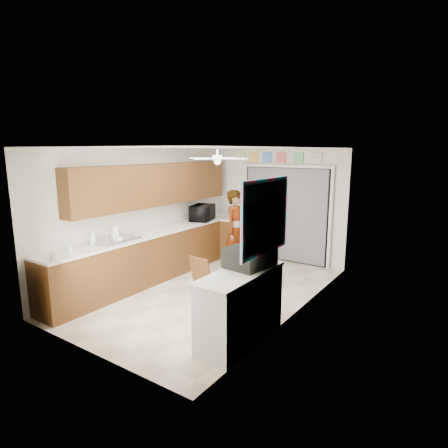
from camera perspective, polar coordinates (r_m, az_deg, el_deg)
The scene contains 42 objects.
floor at distance 6.76m, azimuth -1.94°, elevation -10.16°, with size 5.00×5.00×0.00m, color beige.
ceiling at distance 6.29m, azimuth -2.09°, elevation 11.55°, with size 5.00×5.00×0.00m, color white.
wall_back at distance 8.52m, azimuth 7.99°, elevation 2.93°, with size 3.20×3.20×0.00m, color silver.
wall_front at distance 4.69m, azimuth -20.46°, elevation -4.50°, with size 3.20×3.20×0.00m, color silver.
wall_left at distance 7.45m, azimuth -11.99°, elevation 1.61°, with size 5.00×5.00×0.00m, color silver.
wall_right at distance 5.63m, azimuth 11.24°, elevation -1.44°, with size 5.00×5.00×0.00m, color silver.
left_base_cabinets at distance 7.42m, azimuth -10.12°, elevation -4.71°, with size 0.60×4.80×0.90m, color brown.
left_countertop at distance 7.30m, azimuth -10.19°, elevation -1.17°, with size 0.62×4.80×0.04m, color white.
upper_cabinets at distance 7.41m, azimuth -10.18°, elevation 5.91°, with size 0.32×4.00×0.80m, color brown.
sink_basin at distance 6.63m, azimuth -16.25°, elevation -2.37°, with size 0.50×0.76×0.06m, color silver.
faucet at distance 6.76m, azimuth -17.32°, elevation -1.36°, with size 0.03×0.03×0.22m, color silver.
peninsula_base at distance 8.48m, azimuth 3.30°, elevation -2.53°, with size 1.00×0.60×0.90m, color brown.
peninsula_top at distance 8.38m, azimuth 3.34°, elevation 0.59°, with size 1.04×0.64×0.04m, color white.
back_opening_recess at distance 8.42m, azimuth 9.38°, elevation 1.41°, with size 2.00×0.06×2.10m, color black.
curtain_panel at distance 8.39m, azimuth 9.27°, elevation 1.37°, with size 1.90×0.03×2.05m, color gray.
door_trim_left at distance 8.87m, azimuth 3.32°, elevation 2.03°, with size 0.06×0.04×2.10m, color white.
door_trim_right at distance 8.03m, azimuth 15.90°, elevation 0.65°, with size 0.06×0.04×2.10m, color white.
door_trim_head at distance 8.28m, azimuth 9.53°, elevation 8.69°, with size 2.10×0.04×0.06m, color white.
header_frame_0 at distance 8.69m, azimuth 4.49°, elevation 10.11°, with size 0.22×0.02×0.22m, color #F8C052.
header_frame_1 at distance 8.53m, azimuth 6.56°, elevation 10.05°, with size 0.22×0.02×0.22m, color #5181DA.
header_frame_2 at distance 8.37m, azimuth 8.71°, elevation 9.97°, with size 0.22×0.02×0.22m, color #DE5360.
header_frame_3 at distance 8.20m, azimuth 11.27°, elevation 9.87°, with size 0.22×0.02×0.22m, color #6DBE7D.
header_frame_4 at distance 8.05m, azimuth 13.92°, elevation 9.74°, with size 0.22×0.02×0.22m, color beige.
route66_sign at distance 8.87m, azimuth 2.50°, elevation 10.15°, with size 0.22×0.02×0.26m, color silver.
right_counter_base at distance 4.97m, azimuth 2.54°, elevation -12.69°, with size 0.50×1.40×0.90m, color white.
right_counter_top at distance 4.80m, azimuth 2.48°, elevation -7.53°, with size 0.54×1.44×0.04m, color white.
abstract_painting at distance 4.67m, azimuth 6.35°, elevation 1.14°, with size 0.03×1.15×0.95m, color #E8559B.
ceiling_fan at distance 6.46m, azimuth -1.01°, elevation 9.95°, with size 1.14×1.14×0.24m, color white.
microwave at distance 8.22m, azimuth -3.31°, elevation 1.73°, with size 0.62×0.42×0.34m, color black.
soap_bottle at distance 6.47m, azimuth -19.40°, elevation -1.80°, with size 0.11×0.11×0.27m, color silver.
cup at distance 6.53m, azimuth -15.67°, elevation -2.28°, with size 0.12×0.12×0.09m, color white.
jar_a at distance 5.78m, azimuth -24.64°, elevation -4.48°, with size 0.09×0.09×0.12m, color silver.
jar_b at distance 6.07m, azimuth -22.41°, elevation -3.62°, with size 0.08×0.08×0.11m, color silver.
paper_towel_roll at distance 6.69m, azimuth -16.20°, elevation -1.33°, with size 0.11×0.11×0.24m, color white.
suitcase at distance 4.99m, azimuth 3.99°, elevation -4.94°, with size 0.47×0.63×0.27m, color black.
suitcase_rim at distance 5.02m, azimuth 3.97°, elevation -6.15°, with size 0.44×0.58×0.02m, color yellow.
suitcase_lid at distance 5.17m, azimuth 5.65°, elevation -1.53°, with size 0.42×0.03×0.50m, color black.
cardboard_box at distance 5.34m, azimuth -1.34°, elevation -14.80°, with size 0.38×0.28×0.24m, color #995B30.
navy_crate at distance 5.32m, azimuth -0.60°, elevation -15.11°, with size 0.34×0.28×0.21m, color #141C33.
cabinet_door_panel at distance 6.53m, azimuth -3.49°, elevation -7.80°, with size 0.45×0.03×0.67m, color brown.
man at distance 7.66m, azimuth 1.86°, elevation -1.02°, with size 0.61×0.40×1.68m, color white.
dog at distance 7.04m, azimuth 6.50°, elevation -7.41°, with size 0.24×0.57×0.45m, color black.
Camera 1 is at (3.73, -5.07, 2.46)m, focal length 30.00 mm.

